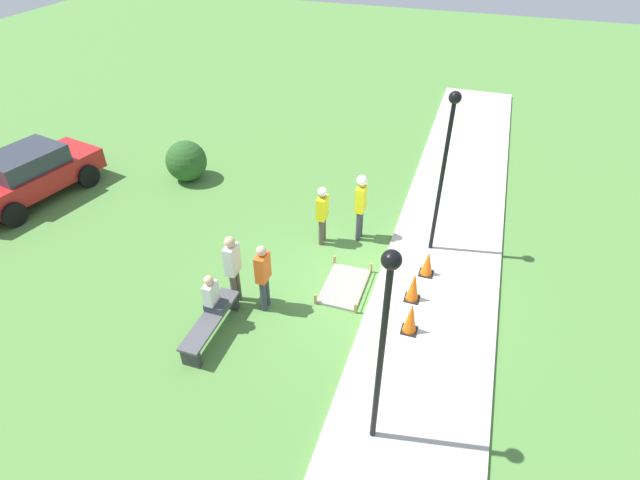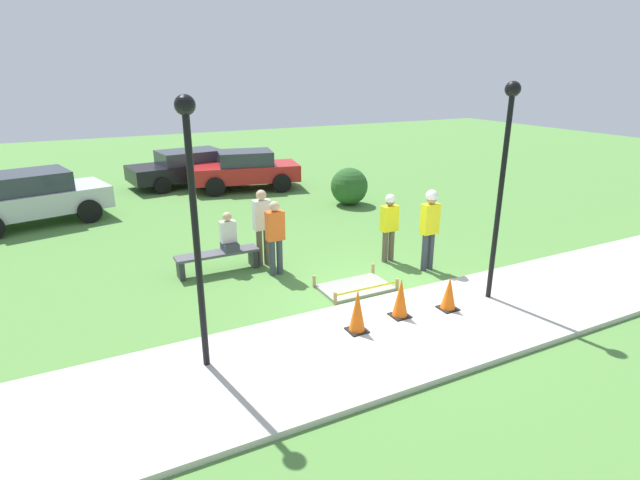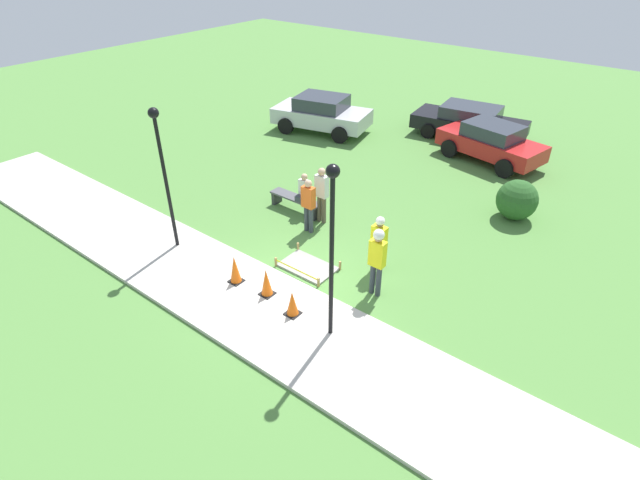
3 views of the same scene
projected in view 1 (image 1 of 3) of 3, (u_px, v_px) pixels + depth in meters
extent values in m
plane|color=#51843D|center=(375.00, 286.00, 11.97)|extent=(60.00, 60.00, 0.00)
cube|color=#BCB7AD|center=(435.00, 297.00, 11.58)|extent=(28.00, 2.82, 0.10)
cube|color=gray|center=(344.00, 286.00, 11.90)|extent=(1.49, 0.95, 0.06)
cube|color=tan|center=(355.00, 308.00, 11.15)|extent=(0.05, 0.05, 0.27)
cube|color=tan|center=(371.00, 268.00, 12.29)|extent=(0.05, 0.05, 0.27)
cube|color=tan|center=(315.00, 299.00, 11.39)|extent=(0.05, 0.05, 0.27)
cube|color=tan|center=(335.00, 260.00, 12.53)|extent=(0.05, 0.05, 0.27)
cube|color=yellow|center=(364.00, 285.00, 11.68)|extent=(1.49, 0.00, 0.04)
cube|color=black|center=(409.00, 330.00, 10.66)|extent=(0.34, 0.34, 0.02)
cone|color=orange|center=(411.00, 317.00, 10.42)|extent=(0.29, 0.29, 0.76)
cube|color=black|center=(412.00, 298.00, 11.44)|extent=(0.34, 0.34, 0.02)
cone|color=orange|center=(414.00, 286.00, 11.22)|extent=(0.29, 0.29, 0.73)
cube|color=black|center=(426.00, 273.00, 12.16)|extent=(0.34, 0.34, 0.02)
cone|color=orange|center=(428.00, 263.00, 11.96)|extent=(0.29, 0.29, 0.63)
cube|color=#2D2D33|center=(191.00, 358.00, 9.93)|extent=(0.12, 0.40, 0.43)
cube|color=#2D2D33|center=(230.00, 301.00, 11.23)|extent=(0.12, 0.40, 0.43)
cube|color=#4C4C51|center=(210.00, 319.00, 10.43)|extent=(1.91, 0.44, 0.06)
cube|color=#383D47|center=(216.00, 306.00, 10.59)|extent=(0.34, 0.44, 0.18)
cube|color=silver|center=(211.00, 293.00, 10.41)|extent=(0.36, 0.20, 0.50)
sphere|color=tan|center=(209.00, 280.00, 10.20)|extent=(0.21, 0.21, 0.21)
cylinder|color=#383D47|center=(359.00, 226.00, 13.20)|extent=(0.14, 0.14, 0.89)
cylinder|color=#383D47|center=(360.00, 222.00, 13.33)|extent=(0.14, 0.14, 0.89)
cube|color=yellow|center=(361.00, 199.00, 12.79)|extent=(0.40, 0.22, 0.70)
sphere|color=#A37A5B|center=(362.00, 183.00, 12.51)|extent=(0.24, 0.24, 0.24)
sphere|color=white|center=(362.00, 180.00, 12.47)|extent=(0.28, 0.28, 0.28)
cylinder|color=brown|center=(321.00, 232.00, 13.07)|extent=(0.14, 0.14, 0.78)
cylinder|color=brown|center=(323.00, 228.00, 13.21)|extent=(0.14, 0.14, 0.78)
cube|color=yellow|center=(322.00, 208.00, 12.72)|extent=(0.40, 0.22, 0.62)
sphere|color=brown|center=(322.00, 194.00, 12.48)|extent=(0.21, 0.21, 0.21)
sphere|color=white|center=(322.00, 192.00, 12.44)|extent=(0.24, 0.24, 0.24)
cylinder|color=#383D47|center=(263.00, 296.00, 11.07)|extent=(0.14, 0.14, 0.84)
cylinder|color=#383D47|center=(266.00, 291.00, 11.21)|extent=(0.14, 0.14, 0.84)
cube|color=#E55B1E|center=(263.00, 267.00, 10.69)|extent=(0.40, 0.22, 0.66)
sphere|color=tan|center=(261.00, 251.00, 10.42)|extent=(0.23, 0.23, 0.23)
cylinder|color=brown|center=(234.00, 289.00, 11.19)|extent=(0.14, 0.14, 0.89)
cylinder|color=brown|center=(237.00, 284.00, 11.33)|extent=(0.14, 0.14, 0.89)
cube|color=silver|center=(232.00, 259.00, 10.79)|extent=(0.40, 0.22, 0.71)
sphere|color=tan|center=(230.00, 242.00, 10.50)|extent=(0.24, 0.24, 0.24)
cylinder|color=black|center=(441.00, 182.00, 11.84)|extent=(0.10, 0.10, 3.93)
sphere|color=black|center=(455.00, 98.00, 10.61)|extent=(0.28, 0.28, 0.28)
cylinder|color=black|center=(380.00, 362.00, 7.57)|extent=(0.10, 0.10, 3.81)
sphere|color=black|center=(392.00, 260.00, 6.37)|extent=(0.28, 0.28, 0.28)
cube|color=red|center=(31.00, 178.00, 14.83)|extent=(4.29, 2.50, 0.62)
cube|color=#2D333D|center=(24.00, 160.00, 14.49)|extent=(2.28, 1.89, 0.53)
cylinder|color=black|center=(52.00, 163.00, 16.23)|extent=(0.74, 0.38, 0.71)
cylinder|color=black|center=(88.00, 176.00, 15.54)|extent=(0.74, 0.38, 0.71)
cylinder|color=black|center=(13.00, 214.00, 13.80)|extent=(0.74, 0.38, 0.71)
cylinder|color=black|center=(2.00, 184.00, 15.23)|extent=(0.64, 0.32, 0.62)
sphere|color=#285623|center=(186.00, 161.00, 15.72)|extent=(1.28, 1.28, 1.28)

